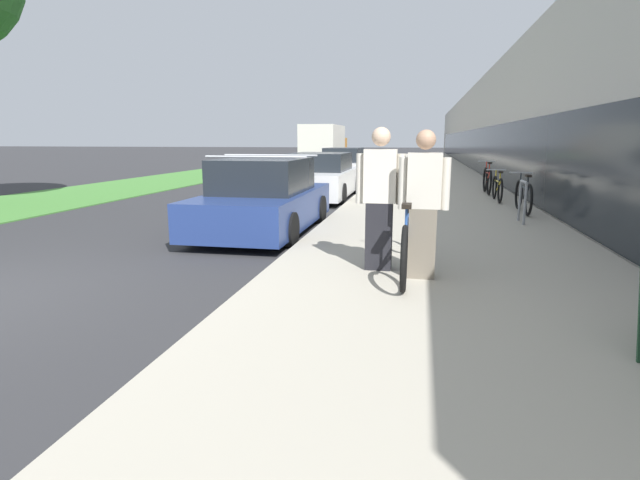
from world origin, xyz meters
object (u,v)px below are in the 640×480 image
person_bystander (380,199)px  cruiser_bike_nearest (523,196)px  vintage_roadster_curbside (320,177)px  moving_truck (324,144)px  tandem_bicycle (407,239)px  bike_rack_hoop (523,197)px  cruiser_bike_middle (497,188)px  parked_sedan_curbside (264,199)px  cruiser_bike_farthest (487,180)px  parked_sedan_far (344,167)px  person_rider (423,205)px

person_bystander → cruiser_bike_nearest: 6.41m
vintage_roadster_curbside → moving_truck: moving_truck is taller
tandem_bicycle → moving_truck: 31.74m
person_bystander → bike_rack_hoop: bearing=59.2°
tandem_bicycle → cruiser_bike_middle: bearing=74.3°
cruiser_bike_middle → parked_sedan_curbside: parked_sedan_curbside is taller
cruiser_bike_nearest → cruiser_bike_middle: size_ratio=1.08×
person_bystander → parked_sedan_curbside: size_ratio=0.42×
cruiser_bike_middle → cruiser_bike_farthest: 1.98m
cruiser_bike_nearest → person_bystander: bearing=-116.2°
tandem_bicycle → cruiser_bike_farthest: size_ratio=1.61×
cruiser_bike_nearest → cruiser_bike_middle: (-0.26, 2.16, -0.02)m
person_bystander → parked_sedan_far: size_ratio=0.41×
person_rider → bike_rack_hoop: person_rider is taller
cruiser_bike_nearest → parked_sedan_far: (-5.49, 8.81, 0.14)m
tandem_bicycle → cruiser_bike_nearest: size_ratio=1.54×
cruiser_bike_farthest → person_bystander: bearing=-104.4°
person_bystander → bike_rack_hoop: (2.52, 4.22, -0.39)m
tandem_bicycle → person_rider: bearing=-62.7°
moving_truck → person_bystander: bearing=-77.9°
cruiser_bike_middle → cruiser_bike_farthest: (-0.03, 1.98, 0.05)m
cruiser_bike_nearest → parked_sedan_curbside: (-5.28, -2.81, 0.13)m
person_rider → person_bystander: size_ratio=0.98×
cruiser_bike_nearest → parked_sedan_far: parked_sedan_far is taller
tandem_bicycle → vintage_roadster_curbside: (-2.87, 8.70, 0.10)m
cruiser_bike_nearest → moving_truck: moving_truck is taller
tandem_bicycle → moving_truck: size_ratio=0.39×
bike_rack_hoop → cruiser_bike_middle: bike_rack_hoop is taller
bike_rack_hoop → vintage_roadster_curbside: bearing=137.9°
parked_sedan_curbside → vintage_roadster_curbside: bearing=90.5°
cruiser_bike_nearest → parked_sedan_far: bearing=121.9°
cruiser_bike_middle → bike_rack_hoop: bearing=-90.6°
parked_sedan_curbside → person_rider: bearing=-46.9°
parked_sedan_far → parked_sedan_curbside: bearing=-88.9°
cruiser_bike_farthest → tandem_bicycle: bearing=-102.5°
vintage_roadster_curbside → cruiser_bike_nearest: bearing=-29.6°
tandem_bicycle → bike_rack_hoop: (2.16, 4.15, 0.12)m
tandem_bicycle → cruiser_bike_nearest: tandem_bicycle is taller
person_rider → parked_sedan_curbside: person_rider is taller
cruiser_bike_nearest → parked_sedan_curbside: 5.98m
tandem_bicycle → cruiser_bike_middle: (2.20, 7.82, -0.04)m
parked_sedan_far → moving_truck: (-3.97, 16.47, 0.77)m
person_bystander → cruiser_bike_middle: size_ratio=1.05×
tandem_bicycle → parked_sedan_far: bearing=101.8°
person_bystander → cruiser_bike_middle: 8.31m
parked_sedan_curbside → person_bystander: bearing=-49.9°
cruiser_bike_middle → parked_sedan_far: bearing=128.2°
tandem_bicycle → person_bystander: size_ratio=1.57×
cruiser_bike_nearest → moving_truck: (-9.46, 25.28, 0.91)m
parked_sedan_far → moving_truck: size_ratio=0.60×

